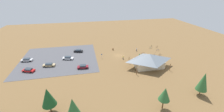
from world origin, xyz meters
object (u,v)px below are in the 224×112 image
Objects in this scene: car_tan_back_corner at (49,65)px; visitor_crossing_yard at (139,55)px; bicycle_white_by_bin at (155,54)px; bicycle_blue_yard_front at (158,50)px; bicycle_teal_front_row at (151,48)px; pine_mideast at (73,108)px; bicycle_orange_mid_cluster at (157,47)px; bicycle_red_trailside at (143,53)px; car_red_near_entry at (29,70)px; trash_bin at (113,49)px; pine_far_east at (48,97)px; bike_pavilion at (149,60)px; bicycle_black_edge_north at (160,55)px; car_white_far_end at (68,58)px; pine_far_west at (165,94)px; visitor_at_bikes at (137,49)px; bicycle_green_near_porch at (152,46)px; pine_east at (203,82)px; visitor_near_lot at (123,57)px; car_maroon_front_row at (83,67)px; car_black_mid_lot at (78,51)px; car_silver_by_curb at (27,60)px; lot_sign at (102,55)px.

visitor_crossing_yard reaches higher than car_tan_back_corner.
bicycle_blue_yard_front is (-3.99, -4.36, -0.01)m from bicycle_white_by_bin.
bicycle_white_by_bin is 8.25m from bicycle_teal_front_row.
pine_mideast reaches higher than bicycle_orange_mid_cluster.
bicycle_blue_yard_front is 0.34× the size of car_tan_back_corner.
car_red_near_entry reaches higher than bicycle_red_trailside.
pine_far_east reaches higher than trash_bin.
bike_pavilion is 14.03m from bicycle_black_edge_north.
car_white_far_end is (42.90, -4.51, 0.36)m from bicycle_black_edge_north.
car_white_far_end is at bearing -150.62° from car_red_near_entry.
pine_far_west is 49.26m from car_red_near_entry.
visitor_at_bikes is (-47.61, -10.71, 0.20)m from car_red_near_entry.
bicycle_black_edge_north is at bearing 155.73° from bicycle_red_trailside.
bicycle_orange_mid_cluster is 1.02× the size of bicycle_green_near_porch.
bicycle_red_trailside is (-37.49, -29.69, -4.47)m from pine_far_east.
car_tan_back_corner is at bearing 0.73° from bicycle_black_edge_north.
pine_east is 32.45m from visitor_near_lot.
car_tan_back_corner is 2.91× the size of visitor_near_lot.
pine_east is 1.56× the size of car_tan_back_corner.
car_maroon_front_row is 29.82m from visitor_at_bikes.
pine_east is at bearing 155.41° from car_red_near_entry.
visitor_crossing_yard reaches higher than car_white_far_end.
car_maroon_front_row is at bearing 15.38° from bicycle_blue_yard_front.
car_black_mid_lot is at bearing -16.84° from bicycle_white_by_bin.
car_red_near_entry is at bearing 21.88° from car_tan_back_corner.
visitor_crossing_yard reaches higher than bicycle_blue_yard_front.
car_tan_back_corner reaches higher than bicycle_red_trailside.
pine_east is 1.01× the size of pine_mideast.
car_black_mid_lot is at bearing -22.83° from visitor_crossing_yard.
bicycle_black_edge_north is at bearing -141.20° from pine_mideast.
pine_east reaches higher than car_black_mid_lot.
car_silver_by_curb is (61.34, 5.37, 0.35)m from bicycle_green_near_porch.
bicycle_blue_yard_front is (-29.34, -2.69, -1.06)m from lot_sign.
bicycle_green_near_porch is (-21.78, -0.49, -0.08)m from trash_bin.
visitor_crossing_yard is at bearing 171.79° from lot_sign.
car_black_mid_lot is at bearing -83.77° from car_maroon_front_row.
pine_far_east is at bearing 26.30° from bike_pavilion.
bike_pavilion is 8.35× the size of visitor_near_lot.
lot_sign is 11.66m from car_maroon_front_row.
bicycle_red_trailside is 0.99× the size of visitor_near_lot.
bicycle_orange_mid_cluster is (-13.52, -18.54, -2.84)m from bike_pavilion.
trash_bin is at bearing 1.28° from bicycle_green_near_porch.
visitor_near_lot is at bearing 39.43° from visitor_at_bikes.
pine_mideast is at bearing 96.30° from car_white_far_end.
pine_east reaches higher than trash_bin.
car_tan_back_corner is (-6.92, -2.78, -0.01)m from car_red_near_entry.
pine_far_west is at bearing 96.11° from trash_bin.
car_red_near_entry is (57.92, 14.96, 0.34)m from bicycle_green_near_porch.
pine_east reaches higher than car_maroon_front_row.
car_tan_back_corner is at bearing 11.23° from bicycle_teal_front_row.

